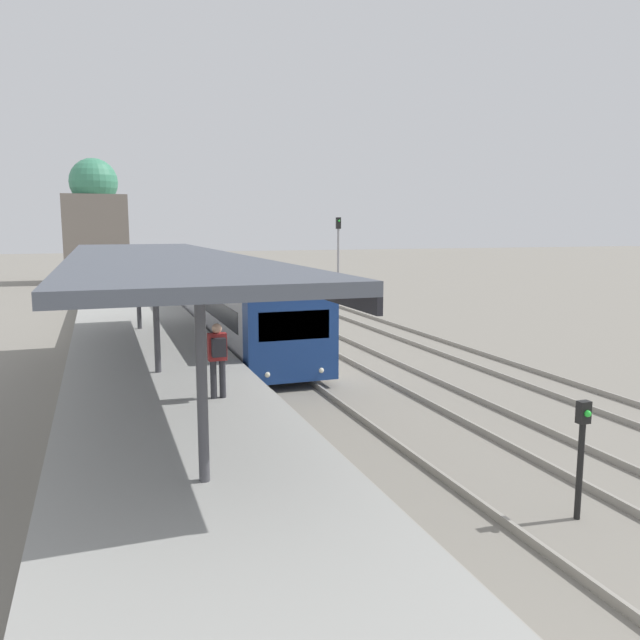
% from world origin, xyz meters
% --- Properties ---
extents(platform_canopy, '(4.00, 18.63, 3.07)m').
position_xyz_m(platform_canopy, '(-3.74, 14.78, 3.88)').
color(platform_canopy, '#4C515B').
rests_on(platform_canopy, station_platform).
extents(person_on_platform, '(0.40, 0.40, 1.66)m').
position_xyz_m(person_on_platform, '(-2.76, 11.75, 1.92)').
color(person_on_platform, '#2D2D33').
rests_on(person_on_platform, station_platform).
extents(train_near, '(2.70, 30.15, 2.98)m').
position_xyz_m(train_near, '(0.00, 30.11, 1.65)').
color(train_near, navy).
rests_on(train_near, ground_plane).
extents(signal_post_near, '(0.20, 0.21, 1.96)m').
position_xyz_m(signal_post_near, '(1.97, 5.99, 1.21)').
color(signal_post_near, black).
rests_on(signal_post_near, ground_plane).
extents(signal_mast_far, '(0.28, 0.29, 5.26)m').
position_xyz_m(signal_mast_far, '(8.95, 34.67, 3.29)').
color(signal_mast_far, gray).
rests_on(signal_mast_far, ground_plane).
extents(distant_domed_building, '(5.13, 5.13, 10.40)m').
position_xyz_m(distant_domed_building, '(-5.17, 55.23, 4.82)').
color(distant_domed_building, slate).
rests_on(distant_domed_building, ground_plane).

